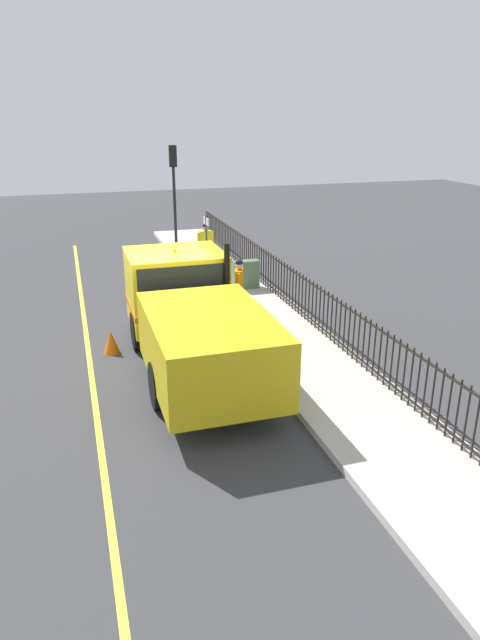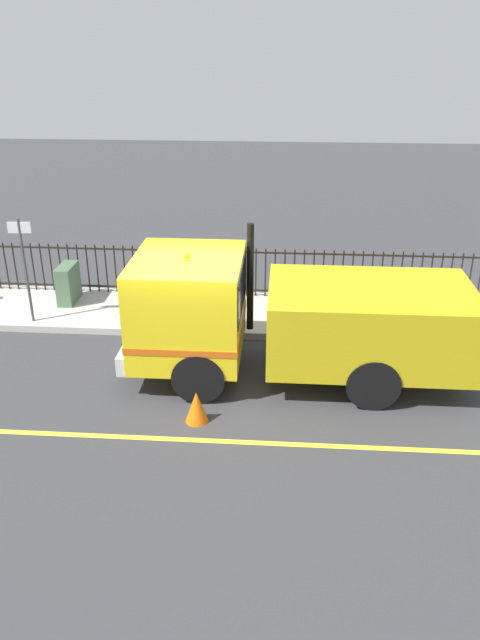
% 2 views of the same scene
% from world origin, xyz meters
% --- Properties ---
extents(ground_plane, '(60.56, 60.56, 0.00)m').
position_xyz_m(ground_plane, '(0.00, 0.00, 0.00)').
color(ground_plane, '#38383A').
rests_on(ground_plane, ground).
extents(sidewalk_slab, '(2.41, 27.53, 0.16)m').
position_xyz_m(sidewalk_slab, '(3.05, 0.00, 0.08)').
color(sidewalk_slab, '#B7B2A8').
rests_on(sidewalk_slab, ground).
extents(lane_marking, '(0.12, 24.77, 0.01)m').
position_xyz_m(lane_marking, '(-1.91, 0.00, 0.00)').
color(lane_marking, yellow).
rests_on(lane_marking, ground).
extents(work_truck, '(2.43, 6.47, 2.73)m').
position_xyz_m(work_truck, '(0.40, -1.47, 1.31)').
color(work_truck, yellow).
rests_on(work_truck, ground).
extents(worker_standing, '(0.35, 0.60, 1.68)m').
position_xyz_m(worker_standing, '(2.30, 0.96, 1.18)').
color(worker_standing, orange).
rests_on(worker_standing, sidewalk_slab).
extents(iron_fence, '(0.04, 23.43, 1.23)m').
position_xyz_m(iron_fence, '(4.00, -0.00, 0.78)').
color(iron_fence, black).
rests_on(iron_fence, sidewalk_slab).
extents(utility_cabinet, '(0.85, 0.36, 0.92)m').
position_xyz_m(utility_cabinet, '(3.33, 3.57, 0.61)').
color(utility_cabinet, '#4C6B4C').
rests_on(utility_cabinet, sidewalk_slab).
extents(traffic_cone, '(0.40, 0.40, 0.57)m').
position_xyz_m(traffic_cone, '(-1.35, -0.20, 0.28)').
color(traffic_cone, orange).
rests_on(traffic_cone, ground).
extents(street_sign, '(0.06, 0.50, 2.38)m').
position_xyz_m(street_sign, '(2.14, 4.04, 1.64)').
color(street_sign, '#4C4C4C').
rests_on(street_sign, sidewalk_slab).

